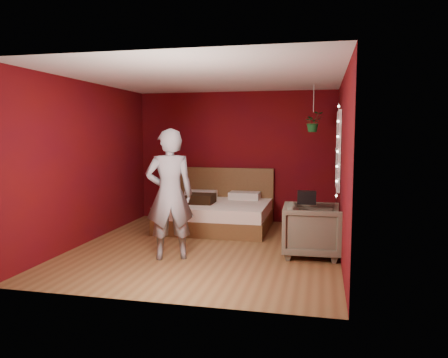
% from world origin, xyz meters
% --- Properties ---
extents(floor, '(4.50, 4.50, 0.00)m').
position_xyz_m(floor, '(0.00, 0.00, 0.00)').
color(floor, brown).
rests_on(floor, ground).
extents(room_walls, '(4.04, 4.54, 2.62)m').
position_xyz_m(room_walls, '(0.00, 0.00, 1.68)').
color(room_walls, '#5D0B09').
rests_on(room_walls, ground).
extents(window, '(0.05, 0.97, 1.27)m').
position_xyz_m(window, '(1.97, 0.90, 1.50)').
color(window, white).
rests_on(window, room_walls).
extents(fairy_lights, '(0.04, 0.04, 1.45)m').
position_xyz_m(fairy_lights, '(1.94, 0.37, 1.50)').
color(fairy_lights, silver).
rests_on(fairy_lights, room_walls).
extents(bed, '(1.96, 1.67, 1.08)m').
position_xyz_m(bed, '(-0.19, 1.46, 0.28)').
color(bed, brown).
rests_on(bed, ground).
extents(person, '(0.79, 0.66, 1.84)m').
position_xyz_m(person, '(-0.36, -0.67, 0.92)').
color(person, slate).
rests_on(person, ground).
extents(armchair, '(0.86, 0.84, 0.76)m').
position_xyz_m(armchair, '(1.60, -0.09, 0.38)').
color(armchair, '#666550').
rests_on(armchair, ground).
extents(handbag, '(0.27, 0.14, 0.19)m').
position_xyz_m(handbag, '(1.51, -0.07, 0.85)').
color(handbag, black).
rests_on(handbag, armchair).
extents(throw_pillow, '(0.47, 0.47, 0.17)m').
position_xyz_m(throw_pillow, '(-0.44, 1.24, 0.57)').
color(throw_pillow, black).
rests_on(throw_pillow, bed).
extents(hanging_plant, '(0.39, 0.37, 0.81)m').
position_xyz_m(hanging_plant, '(1.55, 1.23, 1.96)').
color(hanging_plant, silver).
rests_on(hanging_plant, room_walls).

